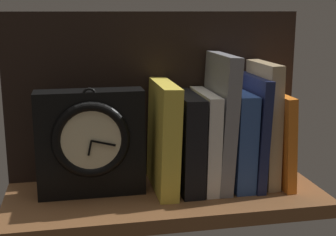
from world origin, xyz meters
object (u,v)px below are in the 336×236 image
book_black_skeptic (186,141)px  book_blue_modern (236,138)px  book_gray_chess (219,121)px  book_tan_shortstories (263,123)px  book_orange_pandolfini (274,137)px  book_navy_bierce (251,130)px  book_white_catcher (204,140)px  book_yellow_seinlanguage (166,137)px  framed_clock (91,142)px

book_black_skeptic → book_blue_modern: bearing=0.0°
book_gray_chess → book_blue_modern: size_ratio=1.39×
book_tan_shortstories → book_orange_pandolfini: size_ratio=1.32×
book_navy_bierce → book_tan_shortstories: bearing=0.0°
book_white_catcher → book_navy_bierce: book_navy_bierce is taller
book_white_catcher → book_black_skeptic: bearing=180.0°
book_yellow_seinlanguage → book_white_catcher: (7.27, 0.00, -0.97)cm
book_yellow_seinlanguage → book_white_catcher: 7.33cm
book_blue_modern → framed_clock: (-27.04, -0.45, 0.77)cm
book_black_skeptic → book_blue_modern: (9.58, 0.00, 0.11)cm
book_white_catcher → framed_clock: size_ratio=0.90×
book_black_skeptic → book_tan_shortstories: book_tan_shortstories is taller
book_yellow_seinlanguage → book_orange_pandolfini: (21.20, 0.00, -1.18)cm
book_gray_chess → book_tan_shortstories: bearing=0.0°
book_orange_pandolfini → framed_clock: size_ratio=0.88×
book_gray_chess → book_navy_bierce: (6.31, 0.00, -2.08)cm
book_tan_shortstories → book_black_skeptic: bearing=180.0°
book_tan_shortstories → book_orange_pandolfini: 3.70cm
book_blue_modern → framed_clock: 27.05cm
book_white_catcher → book_orange_pandolfini: size_ratio=1.02×
book_yellow_seinlanguage → book_gray_chess: bearing=0.0°
book_white_catcher → book_navy_bierce: bearing=0.0°
framed_clock → book_orange_pandolfini: bearing=0.7°
book_tan_shortstories → framed_clock: book_tan_shortstories is taller
book_black_skeptic → book_blue_modern: size_ratio=0.99×
book_white_catcher → book_blue_modern: size_ratio=1.00×
book_orange_pandolfini → framed_clock: bearing=-179.3°
book_blue_modern → book_navy_bierce: bearing=0.0°
book_black_skeptic → book_orange_pandolfini: 17.36cm
book_yellow_seinlanguage → book_white_catcher: book_yellow_seinlanguage is taller
book_gray_chess → book_white_catcher: bearing=180.0°
book_gray_chess → book_navy_bierce: bearing=0.0°
book_yellow_seinlanguage → book_black_skeptic: 3.99cm
book_yellow_seinlanguage → book_white_catcher: bearing=0.0°
book_yellow_seinlanguage → book_black_skeptic: (3.84, 0.00, -1.10)cm
book_black_skeptic → book_navy_bierce: size_ratio=0.86×
book_black_skeptic → framed_clock: framed_clock is taller
book_gray_chess → book_black_skeptic: bearing=180.0°
book_black_skeptic → book_navy_bierce: (12.54, 0.00, 1.48)cm
book_gray_chess → book_navy_bierce: 6.64cm
book_yellow_seinlanguage → framed_clock: (-13.62, -0.45, -0.21)cm
book_gray_chess → book_tan_shortstories: 8.74cm
book_orange_pandolfini → framed_clock: (-34.82, -0.45, 0.97)cm
book_blue_modern → book_tan_shortstories: bearing=0.0°
book_blue_modern → book_navy_bierce: size_ratio=0.87×
book_tan_shortstories → framed_clock: (-32.39, -0.45, -1.82)cm
book_orange_pandolfini → book_white_catcher: bearing=180.0°
book_black_skeptic → book_navy_bierce: book_navy_bierce is taller
book_white_catcher → book_orange_pandolfini: book_white_catcher is taller
book_white_catcher → book_navy_bierce: 9.21cm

